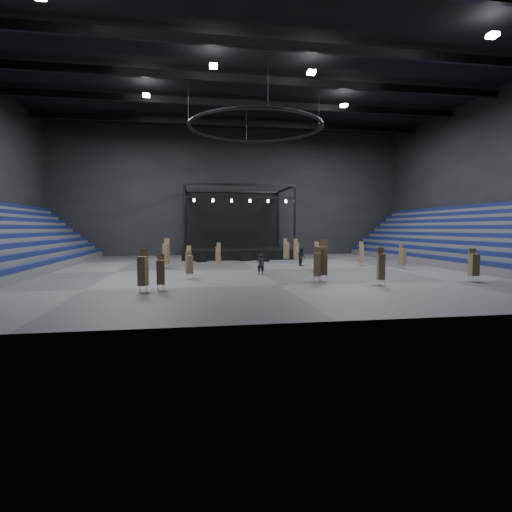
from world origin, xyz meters
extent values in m
plane|color=#424244|center=(0.00, 0.00, 0.00)|extent=(50.00, 50.00, 0.00)
cube|color=black|center=(0.00, 0.00, 18.00)|extent=(50.00, 42.00, 0.20)
cube|color=black|center=(0.00, 21.00, 9.00)|extent=(50.00, 0.20, 18.00)
cube|color=black|center=(0.00, -21.00, 9.00)|extent=(50.00, 0.20, 18.00)
cube|color=black|center=(25.00, 0.00, 9.00)|extent=(0.20, 42.00, 18.00)
cube|color=#4B4B4D|center=(-21.40, 0.00, 0.38)|extent=(7.20, 40.00, 0.75)
cube|color=#0E1A3E|center=(-18.12, 0.00, 0.95)|extent=(0.59, 40.00, 0.40)
cube|color=#4B4B4D|center=(-21.85, 0.00, 0.75)|extent=(6.30, 40.00, 1.50)
cube|color=#0E1A3E|center=(-19.02, 0.00, 1.70)|extent=(0.59, 40.00, 0.40)
cube|color=#0E1A3E|center=(-19.91, 0.00, 2.45)|extent=(0.59, 40.00, 0.40)
cube|color=#0E1A3E|center=(-20.82, 0.00, 3.20)|extent=(0.59, 40.00, 0.40)
cube|color=#0E1A3E|center=(-21.71, 0.00, 3.95)|extent=(0.59, 40.00, 0.40)
cube|color=#4B4B4D|center=(21.40, 0.00, 0.38)|extent=(7.20, 40.00, 0.75)
cube|color=#0E1A3E|center=(18.12, 0.00, 0.95)|extent=(0.59, 40.00, 0.40)
cube|color=#4B4B4D|center=(21.85, 0.00, 0.75)|extent=(6.30, 40.00, 1.50)
cube|color=#0E1A3E|center=(19.02, 0.00, 1.70)|extent=(0.59, 40.00, 0.40)
cube|color=#4B4B4D|center=(22.30, 0.00, 1.12)|extent=(5.40, 40.00, 2.25)
cube|color=#0E1A3E|center=(19.91, 0.00, 2.45)|extent=(0.59, 40.00, 0.40)
cube|color=#4B4B4D|center=(22.75, 0.00, 1.50)|extent=(4.50, 40.00, 3.00)
cube|color=#0E1A3E|center=(20.82, 0.00, 3.20)|extent=(0.59, 40.00, 0.40)
cube|color=#4B4B4D|center=(23.20, 0.00, 1.88)|extent=(3.60, 40.00, 3.75)
cube|color=#0E1A3E|center=(21.71, 0.00, 3.95)|extent=(0.59, 40.00, 0.40)
cube|color=#4B4B4D|center=(23.65, 0.00, 2.25)|extent=(2.70, 40.00, 4.50)
cube|color=#0E1A3E|center=(22.61, 0.00, 4.70)|extent=(0.59, 40.00, 0.40)
cube|color=#4B4B4D|center=(24.10, 0.00, 2.62)|extent=(1.80, 40.00, 5.25)
cube|color=#0E1A3E|center=(23.52, 0.00, 5.45)|extent=(0.59, 40.00, 0.40)
cube|color=#4B4B4D|center=(24.55, 0.00, 3.00)|extent=(0.90, 40.00, 6.00)
cube|color=#0E1A3E|center=(24.41, 0.00, 6.20)|extent=(0.59, 40.00, 0.40)
cube|color=black|center=(0.00, 15.50, 0.60)|extent=(14.00, 10.00, 1.20)
cube|color=black|center=(0.00, 20.30, 5.20)|extent=(13.30, 0.30, 8.00)
cylinder|color=black|center=(-6.60, 10.90, 5.10)|extent=(0.24, 0.24, 7.80)
cylinder|color=black|center=(-6.60, 20.10, 5.10)|extent=(0.24, 0.24, 7.80)
cylinder|color=black|center=(6.60, 10.90, 5.10)|extent=(0.24, 0.24, 7.80)
cylinder|color=black|center=(6.60, 20.10, 5.10)|extent=(0.24, 0.24, 7.80)
cube|color=black|center=(0.00, 10.90, 9.00)|extent=(13.40, 0.25, 0.25)
cube|color=black|center=(0.00, 20.10, 9.00)|extent=(13.40, 0.25, 0.25)
cube|color=black|center=(0.00, 10.90, 7.50)|extent=(13.40, 0.20, 0.20)
cylinder|color=white|center=(-5.50, 10.90, 7.10)|extent=(0.24, 0.24, 0.35)
cylinder|color=white|center=(-3.30, 10.90, 7.10)|extent=(0.24, 0.24, 0.35)
cylinder|color=white|center=(-1.10, 10.90, 7.10)|extent=(0.24, 0.24, 0.35)
cylinder|color=white|center=(1.10, 10.90, 7.10)|extent=(0.24, 0.24, 0.35)
cylinder|color=white|center=(3.30, 10.90, 7.10)|extent=(0.24, 0.24, 0.35)
cylinder|color=white|center=(5.50, 10.90, 7.10)|extent=(0.24, 0.24, 0.35)
torus|color=black|center=(0.00, 0.00, 13.00)|extent=(12.30, 12.30, 0.30)
cylinder|color=black|center=(6.00, 0.00, 15.50)|extent=(0.04, 0.04, 5.00)
cylinder|color=black|center=(0.00, 6.00, 15.50)|extent=(0.04, 0.04, 5.00)
cylinder|color=black|center=(-6.00, 0.00, 15.50)|extent=(0.04, 0.04, 5.00)
cylinder|color=black|center=(0.00, -6.00, 15.50)|extent=(0.04, 0.04, 5.00)
cube|color=black|center=(0.00, -7.00, 17.20)|extent=(49.00, 0.35, 0.70)
cube|color=black|center=(0.00, 0.00, 17.20)|extent=(49.00, 0.35, 0.70)
cube|color=black|center=(0.00, 7.00, 17.20)|extent=(49.00, 0.35, 0.70)
cube|color=black|center=(0.00, 15.00, 17.20)|extent=(49.00, 0.35, 0.70)
cube|color=white|center=(14.00, -12.00, 16.60)|extent=(0.60, 0.60, 0.25)
cube|color=white|center=(-10.00, 4.00, 16.60)|extent=(0.60, 0.60, 0.25)
cube|color=white|center=(10.00, 4.00, 16.60)|extent=(0.60, 0.60, 0.25)
cube|color=white|center=(-4.00, -4.00, 16.60)|extent=(0.60, 0.60, 0.25)
cube|color=white|center=(4.00, -4.00, 16.60)|extent=(0.60, 0.60, 0.25)
cube|color=black|center=(-4.77, 9.00, 0.39)|extent=(1.30, 0.99, 0.78)
cube|color=black|center=(0.46, 9.67, 0.45)|extent=(1.50, 1.08, 0.90)
cube|color=black|center=(2.41, 8.51, 0.37)|extent=(1.13, 0.57, 0.75)
cylinder|color=silver|center=(-3.42, 2.93, 0.17)|extent=(0.03, 0.03, 0.35)
cylinder|color=silver|center=(-3.42, 3.26, 0.17)|extent=(0.03, 0.03, 0.35)
cylinder|color=silver|center=(-3.09, 2.93, 0.17)|extent=(0.03, 0.03, 0.35)
cylinder|color=silver|center=(-3.09, 3.26, 0.17)|extent=(0.03, 0.03, 0.35)
cube|color=#8D734D|center=(-3.25, 3.09, 1.17)|extent=(0.54, 0.54, 1.64)
cube|color=#8D734D|center=(-3.19, 3.25, 1.94)|extent=(0.39, 0.20, 0.90)
cylinder|color=silver|center=(6.61, -11.53, 0.18)|extent=(0.03, 0.03, 0.37)
cylinder|color=silver|center=(6.61, -11.18, 0.18)|extent=(0.03, 0.03, 0.37)
cylinder|color=silver|center=(6.96, -11.53, 0.18)|extent=(0.03, 0.03, 0.37)
cylinder|color=silver|center=(6.96, -11.18, 0.18)|extent=(0.03, 0.03, 0.37)
cube|color=#8D734D|center=(6.78, -11.36, 1.24)|extent=(0.50, 0.50, 1.74)
cube|color=#8D734D|center=(6.81, -11.18, 2.06)|extent=(0.43, 0.11, 0.96)
cylinder|color=silver|center=(5.43, 6.19, 0.20)|extent=(0.03, 0.03, 0.39)
cylinder|color=silver|center=(5.43, 6.57, 0.20)|extent=(0.03, 0.03, 0.39)
cylinder|color=silver|center=(5.81, 6.19, 0.20)|extent=(0.03, 0.03, 0.39)
cylinder|color=silver|center=(5.81, 6.57, 0.20)|extent=(0.03, 0.03, 0.39)
cube|color=#8D734D|center=(5.62, 6.38, 1.31)|extent=(0.53, 0.53, 1.84)
cube|color=#8D734D|center=(5.59, 6.57, 2.18)|extent=(0.46, 0.12, 1.01)
cylinder|color=silver|center=(11.19, 1.93, 0.19)|extent=(0.03, 0.03, 0.38)
cylinder|color=silver|center=(11.19, 2.29, 0.19)|extent=(0.03, 0.03, 0.38)
cylinder|color=silver|center=(11.56, 1.93, 0.19)|extent=(0.03, 0.03, 0.38)
cylinder|color=silver|center=(11.56, 2.29, 0.19)|extent=(0.03, 0.03, 0.38)
cube|color=#8D734D|center=(11.38, 2.11, 1.22)|extent=(0.56, 0.56, 1.67)
cube|color=#8D734D|center=(11.42, 2.29, 2.00)|extent=(0.44, 0.17, 0.92)
cylinder|color=silver|center=(-8.95, -12.19, 0.20)|extent=(0.03, 0.03, 0.41)
cylinder|color=silver|center=(-8.95, -11.81, 0.20)|extent=(0.03, 0.03, 0.41)
cylinder|color=silver|center=(-8.56, -12.19, 0.20)|extent=(0.03, 0.03, 0.41)
cylinder|color=silver|center=(-8.56, -11.81, 0.20)|extent=(0.03, 0.03, 0.41)
cube|color=#8D734D|center=(-8.76, -12.00, 1.29)|extent=(0.63, 0.63, 1.76)
cube|color=#8D734D|center=(-8.69, -11.81, 2.12)|extent=(0.46, 0.22, 0.97)
cylinder|color=silver|center=(-8.48, 2.21, 0.22)|extent=(0.03, 0.03, 0.44)
cylinder|color=silver|center=(-8.48, 2.62, 0.22)|extent=(0.03, 0.03, 0.44)
cylinder|color=silver|center=(-8.06, 2.21, 0.22)|extent=(0.03, 0.03, 0.44)
cylinder|color=silver|center=(-8.06, 2.62, 0.22)|extent=(0.03, 0.03, 0.44)
cube|color=#8D734D|center=(-8.27, 2.42, 1.41)|extent=(0.67, 0.67, 1.95)
cube|color=#8D734D|center=(-8.20, 2.62, 2.34)|extent=(0.50, 0.23, 1.07)
cylinder|color=silver|center=(5.42, -1.43, 0.22)|extent=(0.03, 0.03, 0.44)
cylinder|color=silver|center=(5.42, -1.02, 0.22)|extent=(0.03, 0.03, 0.44)
cylinder|color=silver|center=(5.84, -1.43, 0.22)|extent=(0.03, 0.03, 0.44)
cylinder|color=silver|center=(5.84, -1.02, 0.22)|extent=(0.03, 0.03, 0.44)
cube|color=#8D734D|center=(5.63, -1.23, 1.31)|extent=(0.66, 0.66, 1.75)
cube|color=#8D734D|center=(5.56, -1.02, 2.13)|extent=(0.50, 0.22, 0.96)
cylinder|color=silver|center=(2.77, -9.42, 0.21)|extent=(0.03, 0.03, 0.42)
cylinder|color=silver|center=(2.77, -9.02, 0.21)|extent=(0.03, 0.03, 0.42)
cylinder|color=silver|center=(3.17, -9.42, 0.21)|extent=(0.03, 0.03, 0.42)
cylinder|color=silver|center=(3.17, -9.02, 0.21)|extent=(0.03, 0.03, 0.42)
cube|color=#8D734D|center=(2.97, -9.22, 1.25)|extent=(0.62, 0.62, 1.67)
cube|color=#8D734D|center=(3.03, -9.02, 2.03)|extent=(0.48, 0.19, 0.92)
cylinder|color=silver|center=(-6.34, 4.66, 0.20)|extent=(0.03, 0.03, 0.41)
cylinder|color=silver|center=(-6.34, 5.05, 0.20)|extent=(0.03, 0.03, 0.41)
cylinder|color=silver|center=(-5.95, 4.66, 0.20)|extent=(0.03, 0.03, 0.41)
cylinder|color=silver|center=(-5.95, 5.05, 0.20)|extent=(0.03, 0.03, 0.41)
cube|color=#8D734D|center=(-6.14, 4.85, 1.08)|extent=(0.53, 0.53, 1.34)
cube|color=#8D734D|center=(-6.13, 5.06, 1.69)|extent=(0.47, 0.10, 0.74)
cylinder|color=silver|center=(13.78, -11.28, 0.23)|extent=(0.03, 0.03, 0.46)
cylinder|color=silver|center=(13.78, -10.85, 0.23)|extent=(0.03, 0.03, 0.46)
cylinder|color=silver|center=(14.22, -11.28, 0.23)|extent=(0.03, 0.03, 0.46)
cylinder|color=silver|center=(14.22, -10.85, 0.23)|extent=(0.03, 0.03, 0.46)
cube|color=#8D734D|center=(14.00, -11.07, 1.24)|extent=(0.60, 0.60, 1.56)
cube|color=#8D734D|center=(14.02, -10.84, 1.97)|extent=(0.53, 0.12, 0.86)
cylinder|color=silver|center=(4.54, 7.23, 0.21)|extent=(0.03, 0.03, 0.42)
cylinder|color=silver|center=(4.54, 7.63, 0.21)|extent=(0.03, 0.03, 0.42)
cylinder|color=silver|center=(4.94, 7.23, 0.21)|extent=(0.03, 0.03, 0.42)
cylinder|color=silver|center=(4.94, 7.63, 0.21)|extent=(0.03, 0.03, 0.42)
cube|color=#8D734D|center=(4.74, 7.43, 1.33)|extent=(0.64, 0.64, 1.82)
cube|color=#8D734D|center=(4.67, 7.63, 2.18)|extent=(0.47, 0.23, 1.00)
cylinder|color=silver|center=(-7.94, -11.69, 0.20)|extent=(0.03, 0.03, 0.39)
cylinder|color=silver|center=(-7.94, -11.32, 0.20)|extent=(0.03, 0.03, 0.39)
cylinder|color=silver|center=(-7.57, -11.69, 0.20)|extent=(0.03, 0.03, 0.39)
cylinder|color=silver|center=(-7.57, -11.32, 0.20)|extent=(0.03, 0.03, 0.39)
cube|color=#8D734D|center=(-7.76, -11.51, 1.15)|extent=(0.47, 0.47, 1.51)
cube|color=#8D734D|center=(-7.76, -11.31, 1.85)|extent=(0.45, 0.06, 0.83)
cylinder|color=silver|center=(3.38, -9.06, 0.22)|extent=(0.03, 0.03, 0.45)
cylinder|color=silver|center=(3.38, -8.64, 0.22)|extent=(0.03, 0.03, 0.45)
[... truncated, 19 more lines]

